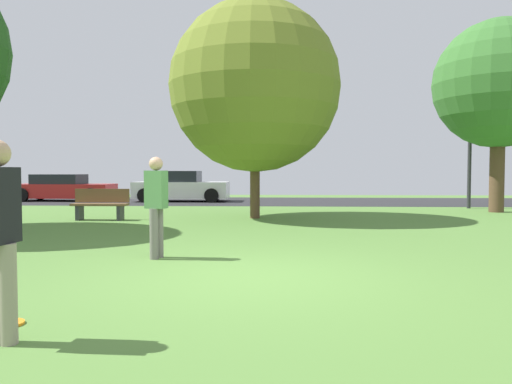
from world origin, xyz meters
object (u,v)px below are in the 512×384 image
object	(u,v)px
frisbee_disc	(9,323)
park_bench	(101,204)
person_catcher	(156,203)
parked_car_white	(181,187)
oak_tree_center	(499,84)
parked_car_red	(63,188)
maple_tree_near	(255,87)
street_lamp_post	(470,149)

from	to	relation	value
frisbee_disc	park_bench	bearing A→B (deg)	105.79
person_catcher	frisbee_disc	size ratio (longest dim) A/B	6.12
person_catcher	parked_car_white	world-z (taller)	person_catcher
oak_tree_center	frisbee_disc	bearing A→B (deg)	-128.29
parked_car_red	park_bench	size ratio (longest dim) A/B	2.86
parked_car_red	maple_tree_near	bearing A→B (deg)	-39.74
maple_tree_near	parked_car_white	size ratio (longest dim) A/B	1.50
person_catcher	parked_car_white	size ratio (longest dim) A/B	0.38
frisbee_disc	parked_car_white	world-z (taller)	parked_car_white
maple_tree_near	parked_car_red	bearing A→B (deg)	140.26
maple_tree_near	frisbee_disc	distance (m)	11.02
frisbee_disc	parked_car_white	xyz separation A→B (m)	(-2.06, 17.95, 0.64)
frisbee_disc	parked_car_red	world-z (taller)	parked_car_red
parked_car_red	parked_car_white	xyz separation A→B (m)	(5.63, -0.08, 0.07)
oak_tree_center	maple_tree_near	xyz separation A→B (m)	(-8.21, -2.51, -0.45)
person_catcher	frisbee_disc	bearing A→B (deg)	-82.58
person_catcher	oak_tree_center	bearing A→B (deg)	60.19
maple_tree_near	street_lamp_post	bearing A→B (deg)	27.79
oak_tree_center	parked_car_white	bearing A→B (deg)	156.31
parked_car_red	street_lamp_post	size ratio (longest dim) A/B	1.02
maple_tree_near	parked_car_red	xyz separation A→B (m)	(-9.48, 7.88, -3.33)
parked_car_white	park_bench	bearing A→B (deg)	-94.01
person_catcher	parked_car_white	distance (m)	14.76
oak_tree_center	street_lamp_post	world-z (taller)	oak_tree_center
maple_tree_near	frisbee_disc	xyz separation A→B (m)	(-1.78, -10.15, -3.91)
frisbee_disc	person_catcher	bearing A→B (deg)	81.49
person_catcher	park_bench	world-z (taller)	person_catcher
person_catcher	frisbee_disc	xyz separation A→B (m)	(-0.51, -3.42, -0.90)
person_catcher	street_lamp_post	bearing A→B (deg)	65.80
oak_tree_center	parked_car_red	size ratio (longest dim) A/B	1.43
maple_tree_near	park_bench	world-z (taller)	maple_tree_near
street_lamp_post	person_catcher	bearing A→B (deg)	-130.13
maple_tree_near	frisbee_disc	size ratio (longest dim) A/B	23.94
oak_tree_center	street_lamp_post	xyz separation A→B (m)	(-0.29, 1.66, -2.12)
parked_car_red	person_catcher	bearing A→B (deg)	-60.66
oak_tree_center	park_bench	distance (m)	13.63
street_lamp_post	parked_car_red	bearing A→B (deg)	167.98
maple_tree_near	parked_car_white	world-z (taller)	maple_tree_near
oak_tree_center	parked_car_red	world-z (taller)	oak_tree_center
oak_tree_center	parked_car_red	distance (m)	18.87
frisbee_disc	parked_car_white	bearing A→B (deg)	96.56
person_catcher	parked_car_red	size ratio (longest dim) A/B	0.36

